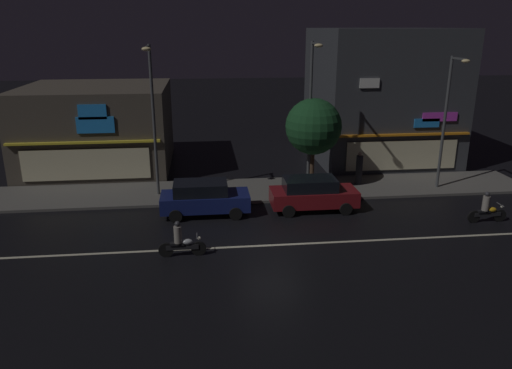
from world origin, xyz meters
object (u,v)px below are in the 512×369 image
object	(u,v)px
streetlamp_east	(448,113)
motorcycle_lead	(487,210)
streetlamp_west	(153,111)
pedestrian_on_sidewalk	(359,169)
traffic_cone	(178,206)
streetlamp_mid	(311,106)
motorcycle_following	(181,242)
parked_car_trailing	(204,198)
parked_car_near_kerb	(313,193)

from	to	relation	value
streetlamp_east	motorcycle_lead	bearing A→B (deg)	-89.81
streetlamp_west	pedestrian_on_sidewalk	bearing A→B (deg)	3.51
motorcycle_lead	traffic_cone	world-z (taller)	motorcycle_lead
motorcycle_lead	streetlamp_mid	bearing A→B (deg)	137.73
streetlamp_mid	motorcycle_lead	xyz separation A→B (m)	(7.31, -5.65, -4.15)
streetlamp_mid	streetlamp_east	xyz separation A→B (m)	(7.29, -0.92, -0.39)
streetlamp_mid	motorcycle_following	xyz separation A→B (m)	(-6.87, -7.68, -4.15)
streetlamp_east	parked_car_trailing	xyz separation A→B (m)	(-13.19, -2.24, -3.52)
parked_car_near_kerb	streetlamp_mid	bearing A→B (deg)	-98.79
traffic_cone	streetlamp_mid	bearing A→B (deg)	19.31
streetlamp_mid	parked_car_near_kerb	distance (m)	5.03
pedestrian_on_sidewalk	traffic_cone	distance (m)	10.64
motorcycle_lead	motorcycle_following	world-z (taller)	same
pedestrian_on_sidewalk	motorcycle_lead	xyz separation A→B (m)	(4.30, -5.97, -0.38)
streetlamp_west	motorcycle_lead	bearing A→B (deg)	-18.61
motorcycle_following	traffic_cone	bearing A→B (deg)	-90.64
motorcycle_following	traffic_cone	size ratio (longest dim) A/B	3.45
streetlamp_west	parked_car_near_kerb	xyz separation A→B (m)	(7.86, -2.74, -3.85)
motorcycle_following	traffic_cone	xyz separation A→B (m)	(-0.35, 5.15, -0.36)
streetlamp_east	streetlamp_west	bearing A→B (deg)	178.05
pedestrian_on_sidewalk	streetlamp_east	bearing A→B (deg)	-167.42
streetlamp_mid	parked_car_trailing	xyz separation A→B (m)	(-5.89, -3.15, -3.91)
streetlamp_west	streetlamp_mid	distance (m)	8.35
streetlamp_west	streetlamp_east	bearing A→B (deg)	-1.95
parked_car_near_kerb	motorcycle_lead	bearing A→B (deg)	162.02
parked_car_near_kerb	motorcycle_lead	world-z (taller)	parked_car_near_kerb
pedestrian_on_sidewalk	parked_car_trailing	bearing A→B (deg)	49.86
parked_car_near_kerb	parked_car_trailing	distance (m)	5.41
streetlamp_east	motorcycle_following	size ratio (longest dim) A/B	3.80
motorcycle_lead	streetlamp_west	bearing A→B (deg)	156.85
pedestrian_on_sidewalk	motorcycle_lead	distance (m)	7.36
parked_car_near_kerb	motorcycle_following	distance (m)	7.85
motorcycle_lead	motorcycle_following	distance (m)	14.32
streetlamp_mid	motorcycle_lead	world-z (taller)	streetlamp_mid
streetlamp_east	traffic_cone	world-z (taller)	streetlamp_east
streetlamp_mid	motorcycle_following	bearing A→B (deg)	-131.84
streetlamp_east	pedestrian_on_sidewalk	distance (m)	5.59
traffic_cone	pedestrian_on_sidewalk	bearing A→B (deg)	15.52
streetlamp_west	pedestrian_on_sidewalk	xyz separation A→B (m)	(11.36, 0.70, -3.70)
pedestrian_on_sidewalk	motorcycle_following	xyz separation A→B (m)	(-9.88, -7.99, -0.38)
motorcycle_lead	streetlamp_east	bearing A→B (deg)	85.65
streetlamp_mid	traffic_cone	distance (m)	8.88
streetlamp_mid	parked_car_near_kerb	bearing A→B (deg)	-98.79
motorcycle_lead	traffic_cone	xyz separation A→B (m)	(-14.53, 3.12, -0.36)
streetlamp_west	parked_car_trailing	world-z (taller)	streetlamp_west
streetlamp_east	pedestrian_on_sidewalk	size ratio (longest dim) A/B	3.81
pedestrian_on_sidewalk	traffic_cone	size ratio (longest dim) A/B	3.45
streetlamp_east	traffic_cone	distance (m)	15.17
streetlamp_west	streetlamp_mid	bearing A→B (deg)	2.63
parked_car_trailing	traffic_cone	distance (m)	1.58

